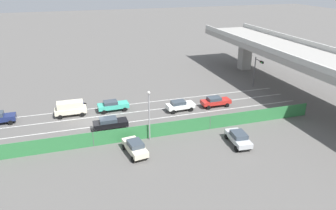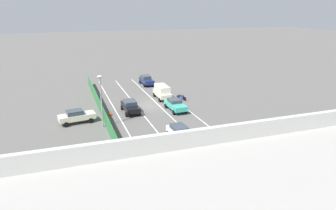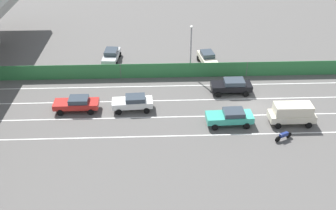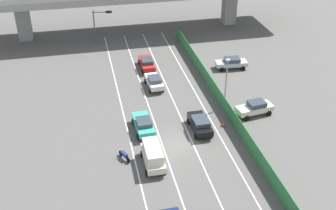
{
  "view_description": "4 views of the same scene",
  "coord_description": "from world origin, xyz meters",
  "px_view_note": "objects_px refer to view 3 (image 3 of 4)",
  "views": [
    {
      "loc": [
        42.09,
        -2.47,
        19.33
      ],
      "look_at": [
        0.85,
        10.58,
        1.55
      ],
      "focal_mm": 34.37,
      "sensor_mm": 36.0,
      "label": 1
    },
    {
      "loc": [
        11.37,
        41.58,
        13.95
      ],
      "look_at": [
        -1.44,
        4.77,
        1.48
      ],
      "focal_mm": 32.89,
      "sensor_mm": 36.0,
      "label": 2
    },
    {
      "loc": [
        -34.15,
        10.4,
        21.91
      ],
      "look_at": [
        -1.56,
        9.15,
        1.41
      ],
      "focal_mm": 40.93,
      "sensor_mm": 36.0,
      "label": 3
    },
    {
      "loc": [
        -8.92,
        -35.92,
        27.0
      ],
      "look_at": [
        0.22,
        5.54,
        1.48
      ],
      "focal_mm": 45.53,
      "sensor_mm": 36.0,
      "label": 4
    }
  ],
  "objects_px": {
    "street_lamp": "(191,46)",
    "car_sedan_red": "(77,103)",
    "car_sedan_black": "(232,86)",
    "parked_wagon_silver": "(111,55)",
    "car_van_cream": "(292,113)",
    "car_hatchback_white": "(133,102)",
    "parked_sedan_cream": "(207,58)",
    "motorcycle": "(284,136)",
    "traffic_cone": "(225,79)",
    "car_taxi_teal": "(230,117)"
  },
  "relations": [
    {
      "from": "parked_sedan_cream",
      "to": "car_taxi_teal",
      "type": "bearing_deg",
      "value": -177.64
    },
    {
      "from": "car_van_cream",
      "to": "car_sedan_red",
      "type": "relative_size",
      "value": 0.97
    },
    {
      "from": "parked_sedan_cream",
      "to": "car_sedan_black",
      "type": "bearing_deg",
      "value": -165.89
    },
    {
      "from": "car_hatchback_white",
      "to": "traffic_cone",
      "type": "bearing_deg",
      "value": -61.16
    },
    {
      "from": "car_van_cream",
      "to": "car_hatchback_white",
      "type": "distance_m",
      "value": 16.09
    },
    {
      "from": "motorcycle",
      "to": "car_hatchback_white",
      "type": "bearing_deg",
      "value": 67.86
    },
    {
      "from": "car_sedan_red",
      "to": "car_sedan_black",
      "type": "distance_m",
      "value": 17.07
    },
    {
      "from": "car_taxi_teal",
      "to": "parked_wagon_silver",
      "type": "height_order",
      "value": "parked_wagon_silver"
    },
    {
      "from": "car_van_cream",
      "to": "traffic_cone",
      "type": "relative_size",
      "value": 6.76
    },
    {
      "from": "parked_wagon_silver",
      "to": "street_lamp",
      "type": "relative_size",
      "value": 0.72
    },
    {
      "from": "parked_sedan_cream",
      "to": "car_sedan_red",
      "type": "bearing_deg",
      "value": 124.56
    },
    {
      "from": "car_sedan_red",
      "to": "motorcycle",
      "type": "distance_m",
      "value": 20.94
    },
    {
      "from": "motorcycle",
      "to": "traffic_cone",
      "type": "height_order",
      "value": "motorcycle"
    },
    {
      "from": "car_sedan_red",
      "to": "motorcycle",
      "type": "height_order",
      "value": "car_sedan_red"
    },
    {
      "from": "car_hatchback_white",
      "to": "car_taxi_teal",
      "type": "relative_size",
      "value": 0.92
    },
    {
      "from": "parked_wagon_silver",
      "to": "car_sedan_red",
      "type": "bearing_deg",
      "value": 167.84
    },
    {
      "from": "car_van_cream",
      "to": "car_sedan_red",
      "type": "distance_m",
      "value": 21.86
    },
    {
      "from": "street_lamp",
      "to": "car_taxi_teal",
      "type": "bearing_deg",
      "value": -163.89
    },
    {
      "from": "car_sedan_red",
      "to": "car_taxi_teal",
      "type": "height_order",
      "value": "car_taxi_teal"
    },
    {
      "from": "car_van_cream",
      "to": "parked_sedan_cream",
      "type": "xyz_separation_m",
      "value": [
        13.48,
        6.66,
        -0.3
      ]
    },
    {
      "from": "car_sedan_red",
      "to": "traffic_cone",
      "type": "height_order",
      "value": "car_sedan_red"
    },
    {
      "from": "car_van_cream",
      "to": "car_sedan_black",
      "type": "bearing_deg",
      "value": 37.82
    },
    {
      "from": "motorcycle",
      "to": "traffic_cone",
      "type": "relative_size",
      "value": 2.72
    },
    {
      "from": "parked_wagon_silver",
      "to": "street_lamp",
      "type": "bearing_deg",
      "value": -114.04
    },
    {
      "from": "car_sedan_black",
      "to": "motorcycle",
      "type": "distance_m",
      "value": 9.5
    },
    {
      "from": "car_van_cream",
      "to": "parked_sedan_cream",
      "type": "relative_size",
      "value": 0.97
    },
    {
      "from": "street_lamp",
      "to": "car_sedan_red",
      "type": "bearing_deg",
      "value": 120.65
    },
    {
      "from": "car_sedan_black",
      "to": "traffic_cone",
      "type": "height_order",
      "value": "car_sedan_black"
    },
    {
      "from": "street_lamp",
      "to": "traffic_cone",
      "type": "xyz_separation_m",
      "value": [
        -1.54,
        -4.07,
        -3.63
      ]
    },
    {
      "from": "car_hatchback_white",
      "to": "parked_wagon_silver",
      "type": "bearing_deg",
      "value": 15.53
    },
    {
      "from": "car_van_cream",
      "to": "car_sedan_red",
      "type": "height_order",
      "value": "car_van_cream"
    },
    {
      "from": "car_van_cream",
      "to": "street_lamp",
      "type": "height_order",
      "value": "street_lamp"
    },
    {
      "from": "car_taxi_teal",
      "to": "traffic_cone",
      "type": "xyz_separation_m",
      "value": [
        8.96,
        -1.03,
        -0.59
      ]
    },
    {
      "from": "parked_wagon_silver",
      "to": "parked_sedan_cream",
      "type": "bearing_deg",
      "value": -96.97
    },
    {
      "from": "car_taxi_teal",
      "to": "motorcycle",
      "type": "height_order",
      "value": "car_taxi_teal"
    },
    {
      "from": "car_taxi_teal",
      "to": "parked_sedan_cream",
      "type": "relative_size",
      "value": 1.0
    },
    {
      "from": "car_van_cream",
      "to": "car_hatchback_white",
      "type": "xyz_separation_m",
      "value": [
        3.13,
        15.78,
        -0.33
      ]
    },
    {
      "from": "car_sedan_black",
      "to": "parked_wagon_silver",
      "type": "bearing_deg",
      "value": 58.37
    },
    {
      "from": "motorcycle",
      "to": "parked_sedan_cream",
      "type": "xyz_separation_m",
      "value": [
        16.15,
        5.13,
        0.47
      ]
    },
    {
      "from": "car_van_cream",
      "to": "motorcycle",
      "type": "relative_size",
      "value": 2.49
    },
    {
      "from": "car_van_cream",
      "to": "motorcycle",
      "type": "distance_m",
      "value": 3.17
    },
    {
      "from": "car_hatchback_white",
      "to": "parked_sedan_cream",
      "type": "height_order",
      "value": "parked_sedan_cream"
    },
    {
      "from": "car_sedan_red",
      "to": "car_taxi_teal",
      "type": "distance_m",
      "value": 15.83
    },
    {
      "from": "car_hatchback_white",
      "to": "street_lamp",
      "type": "distance_m",
      "value": 10.42
    },
    {
      "from": "car_sedan_black",
      "to": "parked_wagon_silver",
      "type": "xyz_separation_m",
      "value": [
        8.78,
        14.25,
        -0.03
      ]
    },
    {
      "from": "car_hatchback_white",
      "to": "traffic_cone",
      "type": "height_order",
      "value": "car_hatchback_white"
    },
    {
      "from": "car_hatchback_white",
      "to": "parked_wagon_silver",
      "type": "distance_m",
      "value": 12.32
    },
    {
      "from": "parked_wagon_silver",
      "to": "car_sedan_black",
      "type": "bearing_deg",
      "value": -121.63
    },
    {
      "from": "car_hatchback_white",
      "to": "motorcycle",
      "type": "distance_m",
      "value": 15.39
    },
    {
      "from": "car_sedan_red",
      "to": "parked_wagon_silver",
      "type": "bearing_deg",
      "value": -12.16
    }
  ]
}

